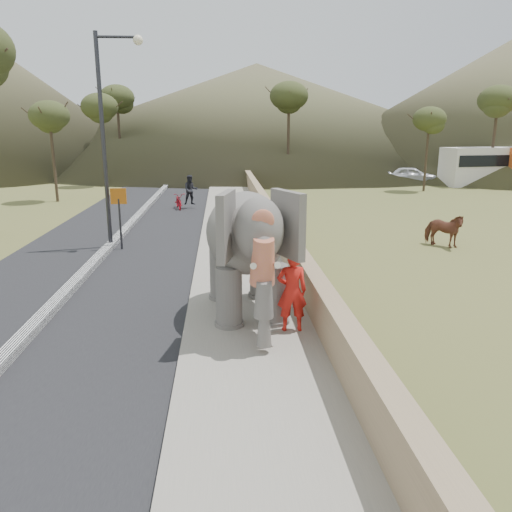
{
  "coord_description": "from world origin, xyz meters",
  "views": [
    {
      "loc": [
        -0.59,
        -8.44,
        4.59
      ],
      "look_at": [
        0.2,
        2.84,
        1.7
      ],
      "focal_mm": 35.0,
      "sensor_mm": 36.0,
      "label": 1
    }
  ],
  "objects": [
    {
      "name": "bus_white",
      "position": [
        23.17,
        32.25,
        1.55
      ],
      "size": [
        11.26,
        4.18,
        3.1
      ],
      "primitive_type": "cube",
      "rotation": [
        0.0,
        0.0,
        1.73
      ],
      "color": "silver",
      "rests_on": "ground"
    },
    {
      "name": "lamppost",
      "position": [
        -4.69,
        11.22,
        4.87
      ],
      "size": [
        1.76,
        0.36,
        8.0
      ],
      "color": "#333439",
      "rests_on": "ground"
    },
    {
      "name": "motorcyclist",
      "position": [
        -2.75,
        20.94,
        0.78
      ],
      "size": [
        1.7,
        1.91,
        1.99
      ],
      "color": "maroon",
      "rests_on": "ground"
    },
    {
      "name": "hill_far",
      "position": [
        5.0,
        70.0,
        7.0
      ],
      "size": [
        80.0,
        80.0,
        14.0
      ],
      "primitive_type": "cone",
      "color": "brown",
      "rests_on": "ground"
    },
    {
      "name": "signboard",
      "position": [
        -4.5,
        10.82,
        1.64
      ],
      "size": [
        0.6,
        0.08,
        2.4
      ],
      "color": "#2D2D33",
      "rests_on": "ground"
    },
    {
      "name": "elephant_and_man",
      "position": [
        0.02,
        3.44,
        1.71
      ],
      "size": [
        2.56,
        4.5,
        3.14
      ],
      "color": "slate",
      "rests_on": "ground"
    },
    {
      "name": "trees",
      "position": [
        2.16,
        29.92,
        4.04
      ],
      "size": [
        48.21,
        42.96,
        9.23
      ],
      "color": "#473828",
      "rests_on": "ground"
    },
    {
      "name": "distant_car",
      "position": [
        15.8,
        33.75,
        0.72
      ],
      "size": [
        4.53,
        2.81,
        1.44
      ],
      "primitive_type": "imported",
      "rotation": [
        0.0,
        0.0,
        1.29
      ],
      "color": "silver",
      "rests_on": "ground"
    },
    {
      "name": "parapet",
      "position": [
        1.65,
        10.0,
        0.55
      ],
      "size": [
        0.3,
        120.0,
        1.1
      ],
      "primitive_type": "cube",
      "color": "tan",
      "rests_on": "ground"
    },
    {
      "name": "road",
      "position": [
        -5.0,
        10.0,
        0.01
      ],
      "size": [
        7.0,
        120.0,
        0.03
      ],
      "primitive_type": "cube",
      "color": "black",
      "rests_on": "ground"
    },
    {
      "name": "walkway",
      "position": [
        0.0,
        10.0,
        0.07
      ],
      "size": [
        3.0,
        120.0,
        0.15
      ],
      "primitive_type": "cube",
      "color": "#9E9687",
      "rests_on": "ground"
    },
    {
      "name": "ground",
      "position": [
        0.0,
        0.0,
        0.0
      ],
      "size": [
        160.0,
        160.0,
        0.0
      ],
      "primitive_type": "plane",
      "color": "olive",
      "rests_on": "ground"
    },
    {
      "name": "median",
      "position": [
        -5.0,
        10.0,
        0.11
      ],
      "size": [
        0.35,
        120.0,
        0.22
      ],
      "primitive_type": "cube",
      "color": "black",
      "rests_on": "ground"
    },
    {
      "name": "cow",
      "position": [
        8.21,
        10.47,
        0.68
      ],
      "size": [
        1.67,
        1.64,
        1.36
      ],
      "primitive_type": "imported",
      "rotation": [
        0.0,
        0.0,
        0.8
      ],
      "color": "brown",
      "rests_on": "ground"
    }
  ]
}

